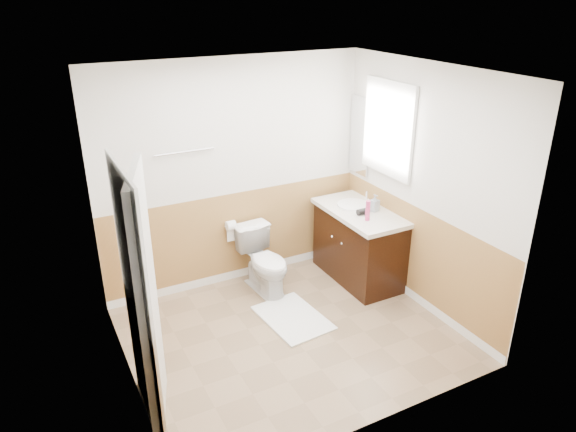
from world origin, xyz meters
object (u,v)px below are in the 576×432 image
vanity_cabinet (359,246)px  lotion_bottle (368,211)px  toilet (265,261)px  soap_dispenser (375,203)px  bath_mat (293,318)px

vanity_cabinet → lotion_bottle: lotion_bottle is taller
toilet → soap_dispenser: soap_dispenser is taller
toilet → lotion_bottle: 1.25m
soap_dispenser → lotion_bottle: bearing=-140.9°
toilet → bath_mat: (0.00, -0.65, -0.35)m
bath_mat → vanity_cabinet: size_ratio=0.73×
toilet → bath_mat: bearing=-94.9°
toilet → bath_mat: 0.73m
toilet → soap_dispenser: (1.19, -0.33, 0.59)m
bath_mat → vanity_cabinet: 1.20m
toilet → soap_dispenser: bearing=-20.4°
vanity_cabinet → lotion_bottle: 0.63m
soap_dispenser → vanity_cabinet: bearing=145.9°
toilet → vanity_cabinet: vanity_cabinet is taller
bath_mat → soap_dispenser: bearing=15.0°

